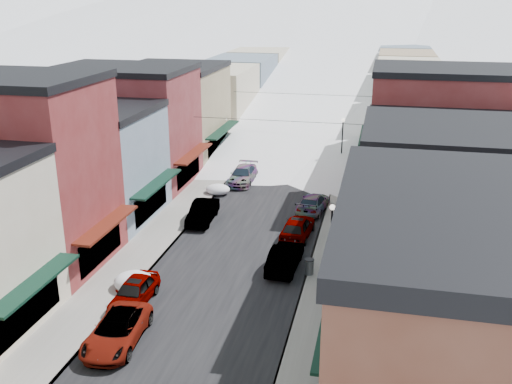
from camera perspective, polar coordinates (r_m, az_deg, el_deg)
The scene contains 32 objects.
road at distance 72.89m, azimuth 5.11°, elevation 5.54°, with size 10.00×160.00×0.01m, color black.
sidewalk_left at distance 73.98m, azimuth 0.02°, elevation 5.87°, with size 3.20×160.00×0.15m, color gray.
sidewalk_right at distance 72.36m, azimuth 10.32°, elevation 5.26°, with size 3.20×160.00×0.15m, color gray.
curb_left at distance 73.67m, azimuth 1.20°, elevation 5.81°, with size 0.10×160.00×0.15m, color slate.
curb_right at distance 72.43m, azimuth 9.09°, elevation 5.34°, with size 0.10×160.00×0.15m, color slate.
bldg_l_brick_near at distance 39.73m, azimuth -22.90°, elevation 1.82°, with size 12.30×8.20×12.50m.
bldg_l_grayblue at distance 46.83m, azimuth -16.29°, elevation 2.81°, with size 11.30×9.20×9.00m.
bldg_l_brick_far at distance 54.80m, azimuth -12.90°, elevation 6.49°, with size 13.30×9.20×11.00m.
bldg_l_tan at distance 63.52m, azimuth -8.24°, elevation 8.01°, with size 11.30×11.20×10.00m.
bldg_r_green at distance 25.82m, azimuth 20.66°, elevation -10.69°, with size 11.30×9.20×9.50m.
bldg_r_blue at distance 33.72m, azimuth 18.88°, elevation -2.43°, with size 11.30×9.20×10.50m.
bldg_r_cream at distance 42.47m, azimuth 18.30°, elevation 0.95°, with size 12.30×9.20×9.00m.
bldg_r_brick_far at distance 50.85m, azimuth 18.16°, elevation 5.34°, with size 13.30×9.20×11.50m.
bldg_r_tan at distance 60.71m, azimuth 16.34°, elevation 6.68°, with size 11.30×11.20×9.50m.
distant_blocks at distance 94.63m, azimuth 7.08°, elevation 11.07°, with size 34.00×55.00×8.00m.
mountain_ridge at distance 288.89m, azimuth 7.23°, elevation 18.47°, with size 670.00×340.00×34.00m.
overhead_cables at distance 59.49m, azimuth 3.67°, elevation 8.59°, with size 16.40×15.04×0.04m.
car_white_suv at distance 30.96m, azimuth -13.74°, elevation -13.32°, with size 2.42×5.25×1.46m, color white.
car_silver_sedan at distance 34.30m, azimuth -12.09°, elevation -9.71°, with size 1.78×4.42×1.51m, color gray.
car_dark_hatch at distance 45.28m, azimuth -5.36°, elevation -1.99°, with size 1.69×4.85×1.60m, color black.
car_silver_wagon at distance 54.39m, azimuth -1.33°, elevation 1.72°, with size 2.17×5.34×1.55m, color #ACB0B5.
car_green_sedan at distance 37.56m, azimuth 2.91°, elevation -6.54°, with size 1.70×4.87×1.60m, color black.
car_gray_suv at distance 42.26m, azimuth 4.16°, elevation -3.50°, with size 1.95×4.85×1.65m, color gray.
car_black_sedan at distance 47.50m, azimuth 5.73°, elevation -1.07°, with size 2.04×5.03×1.46m, color black.
car_lane_silver at distance 72.79m, azimuth 4.03°, elevation 6.22°, with size 1.97×4.90×1.67m, color #929499.
car_lane_white at distance 83.21m, azimuth 6.80°, elevation 7.72°, with size 2.52×5.46×1.52m, color silver.
trash_can at distance 36.76m, azimuth 5.35°, elevation -7.42°, with size 0.61×0.61×1.03m.
streetlamp_near at distance 36.79m, azimuth 7.55°, elevation -3.63°, with size 0.37×0.37×4.40m.
streetlamp_far at distance 60.38m, azimuth 8.63°, elevation 5.65°, with size 0.40×0.40×4.82m.
snow_pile_near at distance 35.89m, azimuth -11.89°, elevation -8.72°, with size 2.65×2.83×1.12m.
snow_pile_mid at distance 36.04m, azimuth -11.78°, elevation -8.70°, with size 2.37×2.66×1.00m.
snow_pile_far at distance 51.50m, azimuth -3.79°, elevation 0.27°, with size 2.18×2.54×0.92m.
Camera 1 is at (8.97, -10.30, 17.07)m, focal length 40.00 mm.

